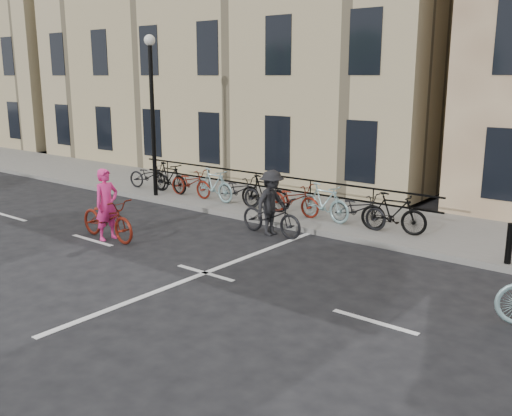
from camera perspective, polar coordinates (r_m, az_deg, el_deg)
The scene contains 9 objects.
ground at distance 12.35m, azimuth -5.10°, elevation -6.50°, with size 120.00×120.00×0.00m, color black.
sidewalk at distance 19.21m, azimuth -1.43°, elevation 0.89°, with size 46.00×4.00×0.15m, color slate.
building_west at distance 27.38m, azimuth -0.05°, elevation 15.22°, with size 20.00×10.00×10.00m, color tan.
building_far at distance 40.23m, azimuth -19.87°, elevation 13.07°, with size 12.00×10.00×9.00m, color tan.
lamp_post at distance 19.39m, azimuth -10.38°, elevation 10.98°, with size 0.36×0.36×5.28m.
bollard_east at distance 13.47m, azimuth 24.00°, elevation -3.27°, with size 0.14×0.14×0.90m, color black.
parked_bikes at distance 17.63m, azimuth -0.49°, elevation 1.69°, with size 11.45×1.23×1.05m.
cyclist_pink at distance 15.12m, azimuth -14.64°, elevation -0.70°, with size 2.10×0.80×1.84m.
cyclist_dark at distance 15.03m, azimuth 1.56°, elevation -0.17°, with size 1.98×1.15×1.74m.
Camera 1 is at (8.07, -8.38, 4.13)m, focal length 40.00 mm.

